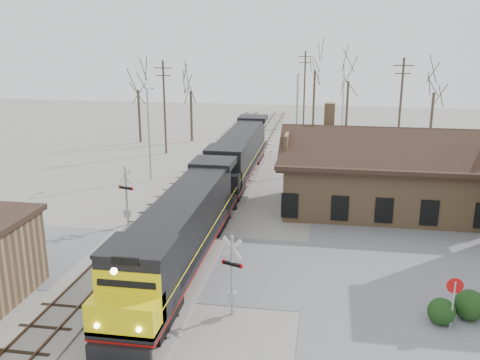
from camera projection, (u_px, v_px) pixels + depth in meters
name	position (u px, v px, depth m)	size (l,w,h in m)	color
ground	(185.00, 264.00, 31.44)	(140.00, 140.00, 0.00)	#A09B91
road	(185.00, 264.00, 31.44)	(60.00, 9.00, 0.03)	slate
track_main	(231.00, 190.00, 45.67)	(3.40, 90.00, 0.24)	#A09B91
track_siding	(180.00, 188.00, 46.38)	(3.40, 90.00, 0.24)	#A09B91
depot	(380.00, 179.00, 40.30)	(15.20, 9.31, 7.90)	#99764F
locomotive_lead	(180.00, 233.00, 29.89)	(2.96, 19.80, 4.40)	black
locomotive_trailing	(239.00, 154.00, 48.95)	(2.96, 19.80, 4.16)	black
crossbuck_near	(232.00, 278.00, 25.40)	(1.11, 0.50, 4.06)	#A5A8AD
crossbuck_far	(127.00, 199.00, 36.90)	(1.21, 0.44, 4.34)	#A5A8AD
do_not_enter_sign	(454.00, 294.00, 24.17)	(0.76, 0.09, 2.56)	#A5A8AD
hedge_a	(441.00, 312.00, 24.89)	(1.28, 1.28, 1.28)	black
hedge_b	(470.00, 305.00, 25.28)	(1.47, 1.47, 1.47)	black
streetlight_a	(149.00, 129.00, 47.98)	(0.25, 2.04, 8.34)	#A5A8AD
streetlight_b	(297.00, 120.00, 49.28)	(0.25, 2.04, 9.49)	#A5A8AD
streetlight_c	(343.00, 105.00, 63.07)	(0.25, 2.04, 8.31)	#A5A8AD
utility_pole_a	(164.00, 106.00, 58.25)	(2.00, 0.24, 10.14)	#382D23
utility_pole_b	(304.00, 88.00, 74.49)	(2.00, 0.24, 10.51)	#382D23
utility_pole_c	(400.00, 108.00, 54.99)	(2.00, 0.24, 10.60)	#382D23
tree_a	(138.00, 81.00, 63.36)	(4.24, 4.24, 10.38)	#382D23
tree_b	(190.00, 83.00, 64.38)	(4.10, 4.10, 10.04)	#382D23
tree_c	(315.00, 61.00, 74.08)	(5.22, 5.22, 12.78)	#382D23
tree_d	(349.00, 72.00, 66.63)	(4.72, 4.72, 11.56)	#382D23
tree_e	(435.00, 83.00, 60.11)	(4.30, 4.30, 10.54)	#382D23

